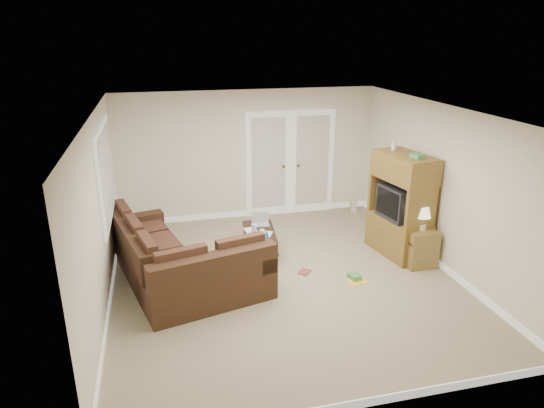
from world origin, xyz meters
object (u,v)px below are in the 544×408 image
object	(u,v)px
coffee_table	(259,241)
side_cabinet	(419,244)
tv_armoire	(401,205)
sectional_sofa	(175,264)

from	to	relation	value
coffee_table	side_cabinet	size ratio (longest dim) A/B	1.08
tv_armoire	side_cabinet	size ratio (longest dim) A/B	1.86
coffee_table	sectional_sofa	bearing A→B (deg)	-145.39
sectional_sofa	tv_armoire	world-z (taller)	tv_armoire
side_cabinet	sectional_sofa	bearing A→B (deg)	177.57
tv_armoire	side_cabinet	bearing A→B (deg)	-85.56
sectional_sofa	coffee_table	world-z (taller)	sectional_sofa
coffee_table	tv_armoire	distance (m)	2.39
coffee_table	side_cabinet	bearing A→B (deg)	-15.72
sectional_sofa	coffee_table	size ratio (longest dim) A/B	2.66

